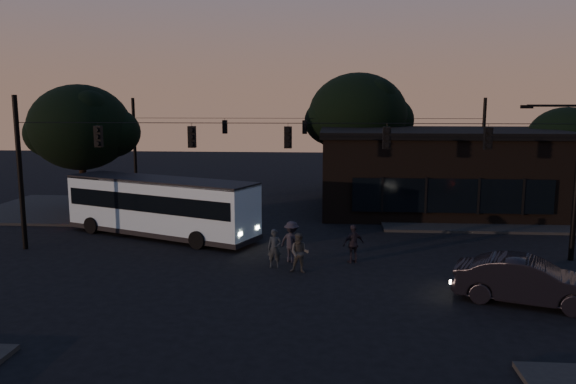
# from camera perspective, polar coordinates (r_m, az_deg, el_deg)

# --- Properties ---
(ground) EXTENTS (120.00, 120.00, 0.00)m
(ground) POSITION_cam_1_polar(r_m,az_deg,el_deg) (23.03, -0.78, -8.96)
(ground) COLOR black
(ground) RESTS_ON ground
(sidewalk_far_right) EXTENTS (14.00, 10.00, 0.15)m
(sidewalk_far_right) POSITION_cam_1_polar(r_m,az_deg,el_deg) (37.84, 19.69, -2.23)
(sidewalk_far_right) COLOR black
(sidewalk_far_right) RESTS_ON ground
(sidewalk_far_left) EXTENTS (14.00, 10.00, 0.15)m
(sidewalk_far_left) POSITION_cam_1_polar(r_m,az_deg,el_deg) (39.85, -19.33, -1.66)
(sidewalk_far_left) COLOR black
(sidewalk_far_left) RESTS_ON ground
(building) EXTENTS (15.40, 10.41, 5.40)m
(building) POSITION_cam_1_polar(r_m,az_deg,el_deg) (38.68, 14.84, 2.18)
(building) COLOR black
(building) RESTS_ON ground
(tree_behind) EXTENTS (7.60, 7.60, 9.43)m
(tree_behind) POSITION_cam_1_polar(r_m,az_deg,el_deg) (43.87, 7.11, 7.75)
(tree_behind) COLOR black
(tree_behind) RESTS_ON ground
(tree_right) EXTENTS (5.20, 5.20, 6.86)m
(tree_right) POSITION_cam_1_polar(r_m,az_deg,el_deg) (42.98, 26.38, 4.78)
(tree_right) COLOR black
(tree_right) RESTS_ON ground
(tree_left) EXTENTS (6.40, 6.40, 8.30)m
(tree_left) POSITION_cam_1_polar(r_m,az_deg,el_deg) (38.35, -20.35, 6.16)
(tree_left) COLOR black
(tree_left) RESTS_ON ground
(signal_rig_near) EXTENTS (26.24, 0.30, 7.50)m
(signal_rig_near) POSITION_cam_1_polar(r_m,az_deg,el_deg) (26.03, -0.00, 3.15)
(signal_rig_near) COLOR black
(signal_rig_near) RESTS_ON ground
(signal_rig_far) EXTENTS (26.24, 0.30, 7.50)m
(signal_rig_far) POSITION_cam_1_polar(r_m,az_deg,el_deg) (41.96, 1.70, 5.04)
(signal_rig_far) COLOR black
(signal_rig_far) RESTS_ON ground
(bus) EXTENTS (11.28, 6.78, 3.14)m
(bus) POSITION_cam_1_polar(r_m,az_deg,el_deg) (30.77, -12.82, -1.21)
(bus) COLOR #9BB9C5
(bus) RESTS_ON ground
(car) EXTENTS (5.35, 3.36, 1.67)m
(car) POSITION_cam_1_polar(r_m,az_deg,el_deg) (22.00, 23.17, -8.31)
(car) COLOR black
(car) RESTS_ON ground
(pedestrian_a) EXTENTS (0.64, 0.44, 1.69)m
(pedestrian_a) POSITION_cam_1_polar(r_m,az_deg,el_deg) (24.58, -1.37, -5.75)
(pedestrian_a) COLOR black
(pedestrian_a) RESTS_ON ground
(pedestrian_b) EXTENTS (0.90, 0.74, 1.72)m
(pedestrian_b) POSITION_cam_1_polar(r_m,az_deg,el_deg) (23.81, 1.18, -6.21)
(pedestrian_b) COLOR #33332F
(pedestrian_b) RESTS_ON ground
(pedestrian_c) EXTENTS (1.11, 0.86, 1.75)m
(pedestrian_c) POSITION_cam_1_polar(r_m,az_deg,el_deg) (25.41, 6.66, -5.25)
(pedestrian_c) COLOR black
(pedestrian_c) RESTS_ON ground
(pedestrian_d) EXTENTS (1.39, 1.23, 1.87)m
(pedestrian_d) POSITION_cam_1_polar(r_m,az_deg,el_deg) (25.37, 0.37, -5.07)
(pedestrian_d) COLOR black
(pedestrian_d) RESTS_ON ground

